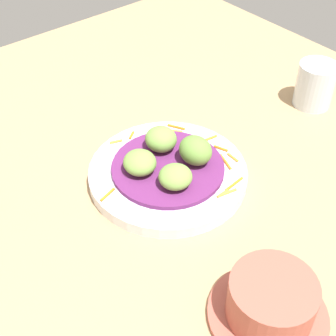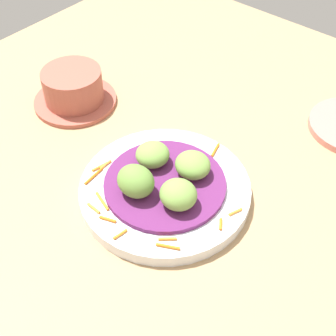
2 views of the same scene
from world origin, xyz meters
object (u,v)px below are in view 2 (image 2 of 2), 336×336
at_px(guac_scoop_right, 193,165).
at_px(guac_scoop_back, 153,155).
at_px(guac_scoop_left, 136,181).
at_px(main_plate, 165,190).
at_px(guac_scoop_center, 178,194).
at_px(terracotta_bowl, 73,89).

bearing_deg(guac_scoop_right, guac_scoop_back, -160.08).
xyz_separation_m(guac_scoop_left, guac_scoop_back, (-0.02, 0.06, -0.01)).
xyz_separation_m(main_plate, guac_scoop_back, (-0.04, 0.02, 0.03)).
xyz_separation_m(guac_scoop_center, guac_scoop_right, (-0.02, 0.06, -0.00)).
bearing_deg(guac_scoop_back, guac_scoop_left, -70.08).
bearing_deg(guac_scoop_back, guac_scoop_right, 19.92).
distance_m(guac_scoop_center, guac_scoop_back, 0.09).
height_order(guac_scoop_left, guac_scoop_right, guac_scoop_left).
bearing_deg(guac_scoop_back, main_plate, -25.08).
distance_m(main_plate, guac_scoop_right, 0.05).
xyz_separation_m(guac_scoop_right, guac_scoop_back, (-0.06, -0.02, -0.00)).
bearing_deg(terracotta_bowl, guac_scoop_center, -14.96).
bearing_deg(guac_scoop_right, terracotta_bowl, 175.33).
bearing_deg(guac_scoop_right, guac_scoop_left, -115.08).
bearing_deg(terracotta_bowl, guac_scoop_right, -4.67).
bearing_deg(guac_scoop_left, terracotta_bowl, 157.40).
bearing_deg(terracotta_bowl, main_plate, -13.35).
relative_size(main_plate, terracotta_bowl, 1.70).
bearing_deg(main_plate, guac_scoop_back, 154.92).
height_order(guac_scoop_left, terracotta_bowl, guac_scoop_left).
relative_size(main_plate, guac_scoop_right, 4.68).
relative_size(main_plate, guac_scoop_left, 4.48).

